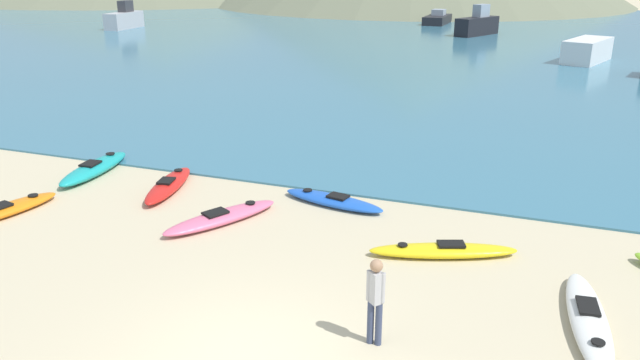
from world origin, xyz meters
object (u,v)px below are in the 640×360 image
at_px(kayak_on_sand_1, 169,185).
at_px(kayak_on_sand_3, 443,250).
at_px(moored_boat_3, 124,19).
at_px(moored_boat_1, 437,19).
at_px(moored_boat_4, 587,50).
at_px(kayak_on_sand_7, 588,319).
at_px(moored_boat_0, 477,24).
at_px(person_near_foreground, 375,296).
at_px(kayak_on_sand_4, 221,217).
at_px(kayak_on_sand_6, 333,200).
at_px(kayak_on_sand_5, 94,168).
at_px(kayak_on_sand_0, 6,209).

distance_m(kayak_on_sand_1, kayak_on_sand_3, 7.72).
xyz_separation_m(kayak_on_sand_3, moored_boat_3, (-34.10, 34.63, 0.75)).
bearing_deg(moored_boat_1, moored_boat_4, -57.68).
bearing_deg(kayak_on_sand_7, kayak_on_sand_3, 147.18).
bearing_deg(kayak_on_sand_3, moored_boat_3, 134.56).
xyz_separation_m(kayak_on_sand_1, kayak_on_sand_7, (10.36, -3.12, -0.02)).
xyz_separation_m(moored_boat_0, moored_boat_1, (-4.69, 8.14, -0.38)).
distance_m(person_near_foreground, moored_boat_0, 44.08).
distance_m(kayak_on_sand_4, moored_boat_3, 45.17).
relative_size(kayak_on_sand_6, moored_boat_4, 0.62).
bearing_deg(person_near_foreground, kayak_on_sand_7, 28.33).
bearing_deg(moored_boat_0, kayak_on_sand_7, -80.30).
distance_m(kayak_on_sand_5, moored_boat_3, 40.57).
relative_size(kayak_on_sand_4, kayak_on_sand_7, 0.90).
bearing_deg(kayak_on_sand_3, kayak_on_sand_4, -179.12).
distance_m(kayak_on_sand_0, kayak_on_sand_6, 8.00).
xyz_separation_m(kayak_on_sand_0, kayak_on_sand_5, (-0.00, 3.21, 0.05)).
xyz_separation_m(kayak_on_sand_0, kayak_on_sand_6, (7.25, 3.38, -0.00)).
relative_size(kayak_on_sand_1, moored_boat_1, 0.59).
bearing_deg(kayak_on_sand_4, moored_boat_0, 88.92).
distance_m(kayak_on_sand_1, kayak_on_sand_4, 2.78).
height_order(kayak_on_sand_3, kayak_on_sand_4, kayak_on_sand_4).
xyz_separation_m(kayak_on_sand_1, kayak_on_sand_5, (-2.76, 0.39, 0.02)).
relative_size(kayak_on_sand_3, moored_boat_0, 0.68).
bearing_deg(kayak_on_sand_0, kayak_on_sand_6, 24.98).
bearing_deg(moored_boat_4, kayak_on_sand_5, -117.13).
height_order(person_near_foreground, moored_boat_3, moored_boat_3).
bearing_deg(moored_boat_1, kayak_on_sand_6, -82.64).
relative_size(kayak_on_sand_1, kayak_on_sand_3, 0.94).
distance_m(person_near_foreground, moored_boat_4, 32.43).
xyz_separation_m(kayak_on_sand_5, moored_boat_3, (-23.74, 32.90, 0.70)).
height_order(kayak_on_sand_0, moored_boat_4, moored_boat_4).
xyz_separation_m(moored_boat_0, moored_boat_4, (7.88, -11.72, -0.16)).
bearing_deg(kayak_on_sand_4, moored_boat_3, 129.77).
xyz_separation_m(person_near_foreground, moored_boat_4, (3.93, 32.19, -0.13)).
xyz_separation_m(kayak_on_sand_1, kayak_on_sand_6, (4.49, 0.56, -0.03)).
relative_size(kayak_on_sand_0, kayak_on_sand_6, 0.97).
distance_m(moored_boat_3, moored_boat_4, 38.01).
xyz_separation_m(kayak_on_sand_1, person_near_foreground, (7.11, -4.88, 0.71)).
height_order(kayak_on_sand_4, kayak_on_sand_7, kayak_on_sand_4).
bearing_deg(kayak_on_sand_4, kayak_on_sand_7, -12.05).
bearing_deg(kayak_on_sand_0, person_near_foreground, -11.80).
bearing_deg(kayak_on_sand_6, kayak_on_sand_3, -31.46).
height_order(kayak_on_sand_0, kayak_on_sand_6, kayak_on_sand_0).
bearing_deg(moored_boat_4, kayak_on_sand_0, -114.60).
xyz_separation_m(person_near_foreground, moored_boat_3, (-33.61, 38.17, 0.02)).
xyz_separation_m(kayak_on_sand_5, moored_boat_4, (13.79, 26.92, 0.55)).
bearing_deg(kayak_on_sand_6, moored_boat_0, 91.99).
xyz_separation_m(kayak_on_sand_5, moored_boat_1, (1.23, 46.78, 0.33)).
xyz_separation_m(kayak_on_sand_6, moored_boat_3, (-30.99, 32.73, 0.76)).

